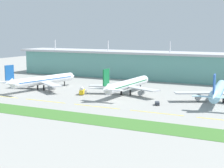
{
  "coord_description": "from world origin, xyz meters",
  "views": [
    {
      "loc": [
        91.94,
        -177.12,
        40.39
      ],
      "look_at": [
        -11.7,
        26.69,
        7.0
      ],
      "focal_mm": 58.84,
      "sensor_mm": 36.0,
      "label": 1
    }
  ],
  "objects_px": {
    "fuel_truck": "(82,91)",
    "baggage_cart": "(85,92)",
    "airliner_far": "(218,91)",
    "airliner_middle": "(127,85)",
    "pushback_tug": "(157,103)",
    "airliner_near": "(42,80)"
  },
  "relations": [
    {
      "from": "pushback_tug",
      "to": "airliner_far",
      "type": "bearing_deg",
      "value": 39.83
    },
    {
      "from": "airliner_middle",
      "to": "fuel_truck",
      "type": "height_order",
      "value": "airliner_middle"
    },
    {
      "from": "airliner_near",
      "to": "fuel_truck",
      "type": "distance_m",
      "value": 35.4
    },
    {
      "from": "fuel_truck",
      "to": "pushback_tug",
      "type": "xyz_separation_m",
      "value": [
        54.06,
        -9.7,
        -1.16
      ]
    },
    {
      "from": "airliner_middle",
      "to": "baggage_cart",
      "type": "xyz_separation_m",
      "value": [
        -25.47,
        -9.54,
        -5.18
      ]
    },
    {
      "from": "fuel_truck",
      "to": "baggage_cart",
      "type": "xyz_separation_m",
      "value": [
        0.05,
        3.02,
        -1.0
      ]
    },
    {
      "from": "fuel_truck",
      "to": "baggage_cart",
      "type": "bearing_deg",
      "value": 89.04
    },
    {
      "from": "airliner_far",
      "to": "baggage_cart",
      "type": "xyz_separation_m",
      "value": [
        -81.92,
        -10.56,
        -5.18
      ]
    },
    {
      "from": "baggage_cart",
      "to": "pushback_tug",
      "type": "bearing_deg",
      "value": -13.26
    },
    {
      "from": "fuel_truck",
      "to": "baggage_cart",
      "type": "height_order",
      "value": "fuel_truck"
    },
    {
      "from": "airliner_middle",
      "to": "pushback_tug",
      "type": "bearing_deg",
      "value": -37.96
    },
    {
      "from": "airliner_middle",
      "to": "baggage_cart",
      "type": "relative_size",
      "value": 16.24
    },
    {
      "from": "fuel_truck",
      "to": "pushback_tug",
      "type": "distance_m",
      "value": 54.93
    },
    {
      "from": "fuel_truck",
      "to": "baggage_cart",
      "type": "distance_m",
      "value": 3.18
    },
    {
      "from": "airliner_middle",
      "to": "airliner_far",
      "type": "distance_m",
      "value": 56.46
    },
    {
      "from": "airliner_far",
      "to": "fuel_truck",
      "type": "xyz_separation_m",
      "value": [
        -81.97,
        -13.58,
        -4.18
      ]
    },
    {
      "from": "pushback_tug",
      "to": "airliner_near",
      "type": "bearing_deg",
      "value": 170.89
    },
    {
      "from": "airliner_far",
      "to": "baggage_cart",
      "type": "relative_size",
      "value": 15.89
    },
    {
      "from": "airliner_middle",
      "to": "pushback_tug",
      "type": "height_order",
      "value": "airliner_middle"
    },
    {
      "from": "baggage_cart",
      "to": "airliner_far",
      "type": "bearing_deg",
      "value": 7.34
    },
    {
      "from": "airliner_far",
      "to": "fuel_truck",
      "type": "distance_m",
      "value": 83.2
    },
    {
      "from": "airliner_far",
      "to": "pushback_tug",
      "type": "bearing_deg",
      "value": -140.17
    }
  ]
}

